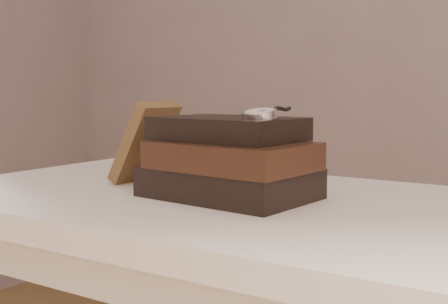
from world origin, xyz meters
The scene contains 5 objects.
table centered at (0.00, 0.35, 0.66)m, with size 1.00×0.60×0.75m.
book_stack centered at (0.04, 0.33, 0.81)m, with size 0.28×0.21×0.13m.
journal centered at (-0.17, 0.37, 0.83)m, with size 0.02×0.10×0.17m, color #45301A.
pocket_watch centered at (0.11, 0.31, 0.89)m, with size 0.06×0.16×0.02m.
eyeglasses centered at (-0.04, 0.43, 0.83)m, with size 0.12×0.14×0.05m.
Camera 1 is at (0.56, -0.48, 0.93)m, focal length 47.19 mm.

